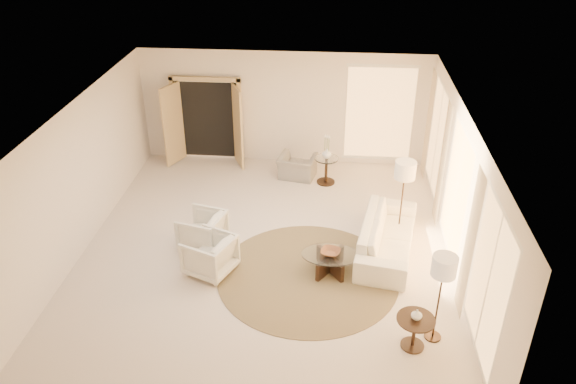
# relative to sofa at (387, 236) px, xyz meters

# --- Properties ---
(room) EXTENTS (7.04, 8.04, 2.83)m
(room) POSITION_rel_sofa_xyz_m (-2.32, -0.19, 1.05)
(room) COLOR beige
(room) RESTS_ON ground
(windows_right) EXTENTS (0.10, 6.40, 2.40)m
(windows_right) POSITION_rel_sofa_xyz_m (1.13, -0.09, 1.00)
(windows_right) COLOR #FFBA66
(windows_right) RESTS_ON room
(window_back_corner) EXTENTS (1.70, 0.10, 2.40)m
(window_back_corner) POSITION_rel_sofa_xyz_m (-0.02, 3.76, 1.00)
(window_back_corner) COLOR #FFBA66
(window_back_corner) RESTS_ON room
(curtains_right) EXTENTS (0.06, 5.20, 2.60)m
(curtains_right) POSITION_rel_sofa_xyz_m (1.08, 0.81, 0.95)
(curtains_right) COLOR beige
(curtains_right) RESTS_ON room
(french_doors) EXTENTS (1.95, 0.66, 2.16)m
(french_doors) POSITION_rel_sofa_xyz_m (-4.22, 3.63, 0.72)
(french_doors) COLOR tan
(french_doors) RESTS_ON room
(area_rug) EXTENTS (3.29, 3.29, 0.01)m
(area_rug) POSITION_rel_sofa_xyz_m (-1.46, -0.90, -0.34)
(area_rug) COLOR #443520
(area_rug) RESTS_ON room
(sofa) EXTENTS (1.35, 2.53, 0.70)m
(sofa) POSITION_rel_sofa_xyz_m (0.00, 0.00, 0.00)
(sofa) COLOR white
(sofa) RESTS_ON room
(armchair_left) EXTENTS (0.90, 0.93, 0.79)m
(armchair_left) POSITION_rel_sofa_xyz_m (-3.55, -0.13, 0.05)
(armchair_left) COLOR white
(armchair_left) RESTS_ON room
(armchair_right) EXTENTS (0.98, 1.01, 0.81)m
(armchair_right) POSITION_rel_sofa_xyz_m (-3.24, -0.92, 0.05)
(armchair_right) COLOR white
(armchair_right) RESTS_ON room
(accent_chair) EXTENTS (0.95, 0.71, 0.75)m
(accent_chair) POSITION_rel_sofa_xyz_m (-1.93, 2.90, 0.02)
(accent_chair) COLOR gray
(accent_chair) RESTS_ON room
(coffee_table) EXTENTS (1.07, 1.07, 0.39)m
(coffee_table) POSITION_rel_sofa_xyz_m (-1.07, -0.74, -0.11)
(coffee_table) COLOR black
(coffee_table) RESTS_ON room
(end_table) EXTENTS (0.58, 0.58, 0.55)m
(end_table) POSITION_rel_sofa_xyz_m (0.24, -2.51, 0.03)
(end_table) COLOR black
(end_table) RESTS_ON room
(side_table) EXTENTS (0.56, 0.56, 0.65)m
(side_table) POSITION_rel_sofa_xyz_m (-1.24, 2.69, 0.04)
(side_table) COLOR black
(side_table) RESTS_ON room
(floor_lamp_near) EXTENTS (0.40, 0.40, 1.66)m
(floor_lamp_near) POSITION_rel_sofa_xyz_m (0.28, 0.56, 1.06)
(floor_lamp_near) COLOR black
(floor_lamp_near) RESTS_ON room
(floor_lamp_far) EXTENTS (0.38, 0.38, 1.55)m
(floor_lamp_far) POSITION_rel_sofa_xyz_m (0.58, -2.29, 0.97)
(floor_lamp_far) COLOR black
(floor_lamp_far) RESTS_ON room
(bowl) EXTENTS (0.42, 0.42, 0.08)m
(bowl) POSITION_rel_sofa_xyz_m (-1.07, -0.74, 0.08)
(bowl) COLOR brown
(bowl) RESTS_ON coffee_table
(end_vase) EXTENTS (0.22, 0.22, 0.17)m
(end_vase) POSITION_rel_sofa_xyz_m (0.24, -2.51, 0.29)
(end_vase) COLOR white
(end_vase) RESTS_ON end_table
(side_vase) EXTENTS (0.25, 0.25, 0.24)m
(side_vase) POSITION_rel_sofa_xyz_m (-1.24, 2.69, 0.41)
(side_vase) COLOR white
(side_vase) RESTS_ON side_table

